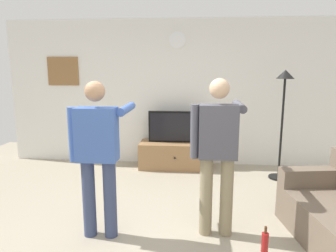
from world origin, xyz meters
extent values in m
plane|color=#9E937F|center=(0.00, 0.00, 0.00)|extent=(8.40, 8.40, 0.00)
cube|color=silver|center=(0.00, 2.95, 1.35)|extent=(6.40, 0.10, 2.70)
cube|color=#997047|center=(0.03, 2.60, 0.24)|extent=(1.31, 0.51, 0.48)
sphere|color=black|center=(0.03, 2.33, 0.26)|extent=(0.04, 0.04, 0.04)
cube|color=black|center=(0.03, 2.65, 0.76)|extent=(1.01, 0.06, 0.57)
cube|color=black|center=(0.03, 2.62, 0.76)|extent=(0.95, 0.01, 0.51)
cylinder|color=white|center=(0.03, 2.89, 2.31)|extent=(0.30, 0.03, 0.30)
cube|color=olive|center=(-2.14, 2.90, 1.75)|extent=(0.60, 0.04, 0.53)
cylinder|color=black|center=(1.78, 2.19, 0.01)|extent=(0.32, 0.32, 0.03)
cylinder|color=black|center=(1.78, 2.19, 0.84)|extent=(0.04, 0.04, 1.62)
cone|color=black|center=(1.78, 2.19, 1.72)|extent=(0.28, 0.28, 0.14)
cylinder|color=#384266|center=(-0.76, 0.18, 0.43)|extent=(0.14, 0.14, 0.86)
cylinder|color=#384266|center=(-0.53, 0.18, 0.43)|extent=(0.14, 0.14, 0.86)
cube|color=#3F60AD|center=(-0.65, 0.18, 1.14)|extent=(0.42, 0.22, 0.56)
sphere|color=tan|center=(-0.65, 0.18, 1.59)|extent=(0.21, 0.21, 0.21)
cylinder|color=#3F60AD|center=(-0.90, 0.18, 1.14)|extent=(0.09, 0.09, 0.58)
cylinder|color=#3F60AD|center=(-0.39, 0.47, 1.38)|extent=(0.09, 0.58, 0.09)
cube|color=white|center=(-0.39, 0.79, 1.38)|extent=(0.04, 0.12, 0.04)
cylinder|color=gray|center=(0.50, 0.33, 0.44)|extent=(0.14, 0.14, 0.88)
cylinder|color=gray|center=(0.73, 0.33, 0.44)|extent=(0.14, 0.14, 0.88)
cube|color=#4C4C56|center=(0.61, 0.33, 1.17)|extent=(0.40, 0.22, 0.57)
sphere|color=tan|center=(0.61, 0.33, 1.62)|extent=(0.21, 0.21, 0.21)
cylinder|color=#4C4C56|center=(0.37, 0.33, 1.16)|extent=(0.09, 0.09, 0.58)
cylinder|color=#4C4C56|center=(0.86, 0.62, 1.40)|extent=(0.09, 0.58, 0.09)
cube|color=white|center=(0.86, 0.94, 1.40)|extent=(0.04, 0.12, 0.04)
cube|color=#6B5B4C|center=(1.83, 0.80, 0.53)|extent=(0.87, 0.32, 0.22)
cylinder|color=maroon|center=(1.05, -0.16, 0.15)|extent=(0.07, 0.07, 0.30)
cylinder|color=#4C2814|center=(1.05, -0.16, 0.33)|extent=(0.02, 0.02, 0.07)
camera|label=1|loc=(0.37, -2.90, 1.84)|focal=33.22mm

